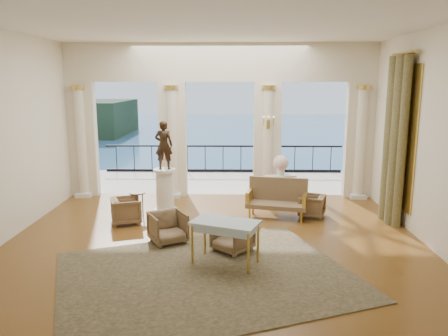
{
  "coord_description": "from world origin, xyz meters",
  "views": [
    {
      "loc": [
        0.42,
        -9.01,
        3.41
      ],
      "look_at": [
        0.2,
        0.6,
        1.5
      ],
      "focal_mm": 35.0,
      "sensor_mm": 36.0,
      "label": 1
    }
  ],
  "objects_px": {
    "settee": "(277,198)",
    "game_table": "(225,226)",
    "armchair_b": "(232,235)",
    "statue": "(164,145)",
    "armchair_d": "(126,209)",
    "armchair_c": "(312,205)",
    "armchair_a": "(168,226)",
    "console_table": "(280,180)",
    "pedestal": "(165,191)",
    "side_table": "(137,196)"
  },
  "relations": [
    {
      "from": "armchair_d",
      "to": "pedestal",
      "type": "bearing_deg",
      "value": -57.66
    },
    {
      "from": "armchair_c",
      "to": "armchair_d",
      "type": "xyz_separation_m",
      "value": [
        -4.62,
        -0.64,
        0.04
      ]
    },
    {
      "from": "armchair_b",
      "to": "armchair_d",
      "type": "relative_size",
      "value": 0.99
    },
    {
      "from": "pedestal",
      "to": "console_table",
      "type": "xyz_separation_m",
      "value": [
        3.14,
        0.92,
        0.11
      ]
    },
    {
      "from": "armchair_a",
      "to": "armchair_c",
      "type": "height_order",
      "value": "armchair_a"
    },
    {
      "from": "game_table",
      "to": "statue",
      "type": "xyz_separation_m",
      "value": [
        -1.66,
        3.34,
        1.04
      ]
    },
    {
      "from": "game_table",
      "to": "statue",
      "type": "height_order",
      "value": "statue"
    },
    {
      "from": "settee",
      "to": "armchair_c",
      "type": "bearing_deg",
      "value": 14.95
    },
    {
      "from": "armchair_a",
      "to": "pedestal",
      "type": "xyz_separation_m",
      "value": [
        -0.41,
        2.24,
        0.19
      ]
    },
    {
      "from": "armchair_c",
      "to": "side_table",
      "type": "distance_m",
      "value": 4.45
    },
    {
      "from": "armchair_b",
      "to": "statue",
      "type": "relative_size",
      "value": 0.55
    },
    {
      "from": "settee",
      "to": "pedestal",
      "type": "xyz_separation_m",
      "value": [
        -2.93,
        0.36,
        0.07
      ]
    },
    {
      "from": "armchair_c",
      "to": "statue",
      "type": "relative_size",
      "value": 0.5
    },
    {
      "from": "armchair_b",
      "to": "statue",
      "type": "height_order",
      "value": "statue"
    },
    {
      "from": "armchair_a",
      "to": "game_table",
      "type": "distance_m",
      "value": 1.71
    },
    {
      "from": "armchair_c",
      "to": "pedestal",
      "type": "relative_size",
      "value": 0.54
    },
    {
      "from": "statue",
      "to": "pedestal",
      "type": "bearing_deg",
      "value": -0.0
    },
    {
      "from": "settee",
      "to": "game_table",
      "type": "xyz_separation_m",
      "value": [
        -1.26,
        -2.98,
        0.26
      ]
    },
    {
      "from": "armchair_d",
      "to": "settee",
      "type": "distance_m",
      "value": 3.78
    },
    {
      "from": "console_table",
      "to": "statue",
      "type": "bearing_deg",
      "value": 178.95
    },
    {
      "from": "armchair_d",
      "to": "settee",
      "type": "height_order",
      "value": "settee"
    },
    {
      "from": "statue",
      "to": "side_table",
      "type": "bearing_deg",
      "value": 40.47
    },
    {
      "from": "game_table",
      "to": "statue",
      "type": "bearing_deg",
      "value": 137.73
    },
    {
      "from": "armchair_d",
      "to": "side_table",
      "type": "height_order",
      "value": "armchair_d"
    },
    {
      "from": "pedestal",
      "to": "console_table",
      "type": "relative_size",
      "value": 1.27
    },
    {
      "from": "armchair_a",
      "to": "armchair_d",
      "type": "bearing_deg",
      "value": 104.53
    },
    {
      "from": "settee",
      "to": "side_table",
      "type": "relative_size",
      "value": 2.44
    },
    {
      "from": "armchair_c",
      "to": "console_table",
      "type": "xyz_separation_m",
      "value": [
        -0.68,
        1.25,
        0.36
      ]
    },
    {
      "from": "pedestal",
      "to": "statue",
      "type": "distance_m",
      "value": 1.24
    },
    {
      "from": "statue",
      "to": "armchair_c",
      "type": "bearing_deg",
      "value": 177.84
    },
    {
      "from": "settee",
      "to": "armchair_d",
      "type": "bearing_deg",
      "value": -157.94
    },
    {
      "from": "armchair_d",
      "to": "game_table",
      "type": "height_order",
      "value": "game_table"
    },
    {
      "from": "armchair_c",
      "to": "game_table",
      "type": "height_order",
      "value": "game_table"
    },
    {
      "from": "armchair_c",
      "to": "armchair_d",
      "type": "height_order",
      "value": "armchair_d"
    },
    {
      "from": "armchair_a",
      "to": "armchair_d",
      "type": "xyz_separation_m",
      "value": [
        -1.21,
        1.27,
        -0.01
      ]
    },
    {
      "from": "armchair_c",
      "to": "console_table",
      "type": "bearing_deg",
      "value": -131.34
    },
    {
      "from": "armchair_b",
      "to": "statue",
      "type": "bearing_deg",
      "value": 164.14
    },
    {
      "from": "armchair_d",
      "to": "console_table",
      "type": "bearing_deg",
      "value": -82.51
    },
    {
      "from": "armchair_a",
      "to": "armchair_d",
      "type": "distance_m",
      "value": 1.76
    },
    {
      "from": "armchair_b",
      "to": "armchair_d",
      "type": "distance_m",
      "value": 3.12
    },
    {
      "from": "game_table",
      "to": "pedestal",
      "type": "xyz_separation_m",
      "value": [
        -1.66,
        3.34,
        -0.2
      ]
    },
    {
      "from": "armchair_a",
      "to": "console_table",
      "type": "distance_m",
      "value": 4.19
    },
    {
      "from": "settee",
      "to": "game_table",
      "type": "relative_size",
      "value": 1.16
    },
    {
      "from": "side_table",
      "to": "game_table",
      "type": "bearing_deg",
      "value": -51.29
    },
    {
      "from": "armchair_b",
      "to": "console_table",
      "type": "bearing_deg",
      "value": 110.11
    },
    {
      "from": "settee",
      "to": "pedestal",
      "type": "bearing_deg",
      "value": -174.27
    },
    {
      "from": "armchair_a",
      "to": "console_table",
      "type": "relative_size",
      "value": 0.8
    },
    {
      "from": "statue",
      "to": "console_table",
      "type": "distance_m",
      "value": 3.46
    },
    {
      "from": "side_table",
      "to": "pedestal",
      "type": "bearing_deg",
      "value": 37.73
    },
    {
      "from": "armchair_c",
      "to": "settee",
      "type": "distance_m",
      "value": 0.91
    }
  ]
}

